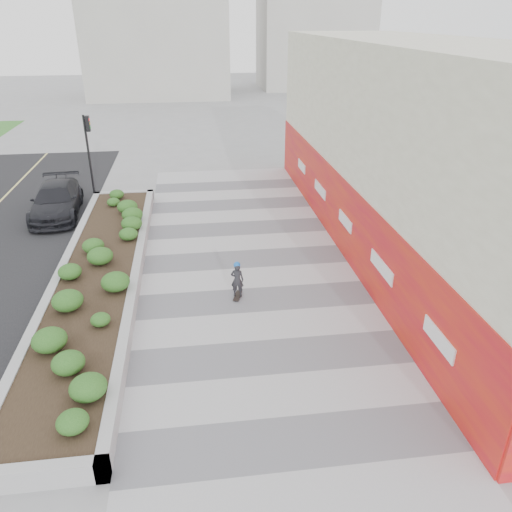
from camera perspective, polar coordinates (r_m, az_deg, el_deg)
The scene contains 9 objects.
ground at distance 13.18m, azimuth 3.03°, elevation -16.10°, with size 160.00×160.00×0.00m, color gray.
walkway at distance 15.50m, azimuth 1.01°, elevation -8.75°, with size 8.00×36.00×0.01m, color #A8A8AD.
building at distance 21.19m, azimuth 17.94°, elevation 11.43°, with size 6.04×24.08×8.00m.
planter at distance 18.94m, azimuth -17.55°, elevation -1.74°, with size 3.00×18.00×0.90m.
traffic_signal_near at distance 28.28m, azimuth -18.59°, elevation 12.16°, with size 0.33×0.28×4.20m.
distant_bldg_north_l at distance 64.70m, azimuth -11.52°, elevation 26.40°, with size 16.00×12.00×20.00m, color #ADAAA3.
manhole_cover at distance 15.57m, azimuth 2.85°, elevation -8.60°, with size 0.44×0.44×0.01m, color #595654.
skateboarder at distance 16.97m, azimuth -2.16°, elevation -2.71°, with size 0.51×0.75×1.37m.
car_dark at distance 26.05m, azimuth -21.86°, elevation 5.92°, with size 2.10×5.17×1.50m, color black.
Camera 1 is at (-1.96, -9.62, 8.79)m, focal length 35.00 mm.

